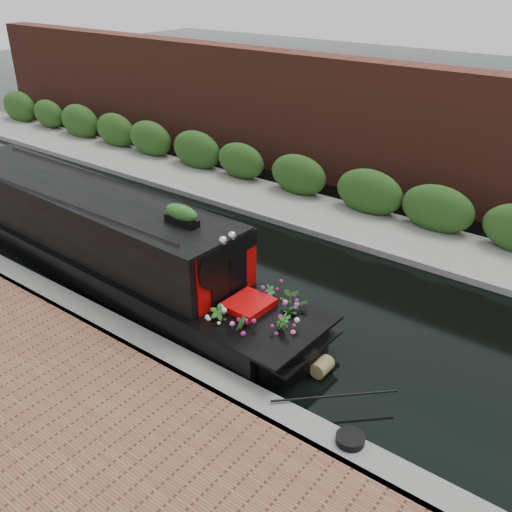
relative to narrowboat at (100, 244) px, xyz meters
The scene contains 8 objects.
ground 3.77m from the narrowboat, 29.34° to the left, with size 80.00×80.00×0.00m, color black.
near_bank_coping 3.63m from the narrowboat, 25.00° to the right, with size 40.00×0.60×0.50m, color slate.
far_bank_path 6.85m from the narrowboat, 61.87° to the left, with size 40.00×2.40×0.34m, color gray.
far_hedge 7.65m from the narrowboat, 65.07° to the left, with size 40.00×1.10×2.80m, color #254A18.
far_brick_wall 9.59m from the narrowboat, 70.38° to the left, with size 40.00×1.00×8.00m, color #57271D.
narrowboat is the anchor object (origin of this frame).
rope_fender 6.09m from the narrowboat, ahead, with size 0.30×0.30×0.40m, color olive.
coiled_mooring_rope 7.53m from the narrowboat, 10.58° to the right, with size 0.44×0.44×0.12m, color black.
Camera 1 is at (6.87, -9.01, 6.65)m, focal length 40.00 mm.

